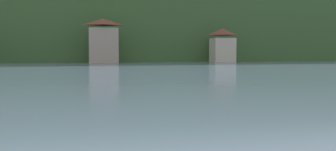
# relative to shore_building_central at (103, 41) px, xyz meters

# --- Properties ---
(wooded_hillside) EXTENTS (352.00, 76.43, 52.38)m
(wooded_hillside) POSITION_rel_shore_building_central_xyz_m (-15.20, 50.02, 4.11)
(wooded_hillside) COLOR #38562D
(wooded_hillside) RESTS_ON ground_plane
(shore_building_central) EXTENTS (6.87, 4.51, 10.17)m
(shore_building_central) POSITION_rel_shore_building_central_xyz_m (0.00, 0.00, 0.00)
(shore_building_central) COLOR gray
(shore_building_central) RESTS_ON ground_plane
(shore_building_eastcentral) EXTENTS (5.57, 5.06, 8.32)m
(shore_building_eastcentral) POSITION_rel_shore_building_central_xyz_m (29.03, 0.26, -0.90)
(shore_building_eastcentral) COLOR #BCB29E
(shore_building_eastcentral) RESTS_ON ground_plane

